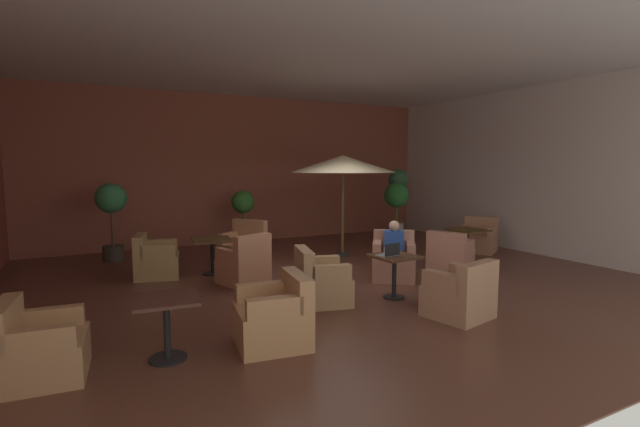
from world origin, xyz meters
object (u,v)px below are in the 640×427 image
at_px(armchair_mid_center_east, 450,255).
at_px(cafe_table_rear_right, 166,314).
at_px(cafe_table_mid_center, 468,235).
at_px(potted_tree_left_corner, 243,213).
at_px(armchair_front_right_south, 245,266).
at_px(open_laptop, 390,253).
at_px(armchair_rear_right_east, 38,350).
at_px(armchair_rear_right_north, 275,318).
at_px(iced_drink_cup, 386,251).
at_px(patio_umbrella_tall_red, 343,164).
at_px(potted_tree_mid_left, 396,203).
at_px(cafe_table_front_right, 212,247).
at_px(potted_tree_mid_right, 398,191).
at_px(patron_blue_shirt, 394,240).
at_px(armchair_front_right_north, 244,248).
at_px(armchair_front_right_east, 156,261).
at_px(cafe_table_front_left, 394,265).
at_px(potted_tree_right_corner, 111,209).
at_px(armchair_front_left_east, 394,261).
at_px(armchair_mid_center_north, 479,239).
at_px(armchair_front_left_south, 320,283).
at_px(armchair_front_left_north, 460,295).

relative_size(armchair_mid_center_east, cafe_table_rear_right, 1.41).
distance_m(cafe_table_mid_center, potted_tree_left_corner, 5.29).
distance_m(armchair_front_right_south, open_laptop, 2.58).
xyz_separation_m(cafe_table_rear_right, armchair_rear_right_east, (-1.18, 0.11, -0.20)).
xyz_separation_m(armchair_rear_right_north, open_laptop, (2.25, 0.86, 0.41)).
height_order(cafe_table_rear_right, iced_drink_cup, iced_drink_cup).
bearing_deg(patio_umbrella_tall_red, potted_tree_mid_left, 9.72).
relative_size(cafe_table_front_right, patio_umbrella_tall_red, 0.33).
xyz_separation_m(potted_tree_mid_right, patron_blue_shirt, (-2.92, -3.73, -0.62)).
distance_m(armchair_front_right_north, open_laptop, 3.71).
bearing_deg(patron_blue_shirt, armchair_front_right_east, 150.32).
distance_m(cafe_table_front_left, cafe_table_front_right, 3.57).
bearing_deg(potted_tree_right_corner, potted_tree_mid_right, -3.14).
bearing_deg(armchair_rear_right_east, cafe_table_front_left, 7.30).
bearing_deg(armchair_front_right_south, patio_umbrella_tall_red, 26.40).
bearing_deg(armchair_front_left_east, armchair_front_right_east, 150.80).
bearing_deg(cafe_table_front_right, potted_tree_mid_right, 17.30).
xyz_separation_m(cafe_table_front_right, armchair_mid_center_north, (6.26, -0.72, -0.22)).
bearing_deg(armchair_front_left_south, cafe_table_front_left, -14.10).
bearing_deg(armchair_mid_center_east, cafe_table_mid_center, 27.30).
distance_m(armchair_front_right_north, armchair_front_right_south, 1.68).
bearing_deg(armchair_front_left_east, potted_tree_mid_right, 51.88).
relative_size(potted_tree_right_corner, open_laptop, 4.98).
xyz_separation_m(armchair_front_right_east, armchair_mid_center_east, (5.31, -2.03, -0.02)).
distance_m(armchair_front_right_east, iced_drink_cup, 4.29).
relative_size(armchair_front_left_east, armchair_front_left_south, 1.11).
xyz_separation_m(armchair_front_left_north, armchair_front_right_north, (-1.56, 4.64, 0.02)).
bearing_deg(potted_tree_mid_left, open_laptop, -128.34).
distance_m(armchair_rear_right_north, patio_umbrella_tall_red, 5.58).
relative_size(cafe_table_front_left, armchair_front_left_south, 0.73).
bearing_deg(armchair_mid_center_north, armchair_front_right_north, 166.16).
bearing_deg(armchair_front_left_east, potted_tree_left_corner, 110.54).
bearing_deg(armchair_rear_right_north, patio_umbrella_tall_red, 51.23).
xyz_separation_m(cafe_table_front_left, cafe_table_rear_right, (-3.51, -0.70, -0.02)).
bearing_deg(armchair_front_left_north, armchair_front_left_south, 134.06).
xyz_separation_m(armchair_front_right_south, potted_tree_right_corner, (-1.94, 3.17, 0.81)).
bearing_deg(cafe_table_front_right, armchair_rear_right_east, -126.31).
relative_size(armchair_front_left_north, armchair_front_right_east, 0.99).
bearing_deg(open_laptop, iced_drink_cup, 82.20).
bearing_deg(armchair_front_right_south, cafe_table_front_right, 108.00).
height_order(armchair_front_left_south, open_laptop, open_laptop).
relative_size(armchair_front_right_east, armchair_mid_center_east, 0.90).
bearing_deg(potted_tree_mid_right, armchair_front_right_south, -152.93).
height_order(armchair_front_right_north, potted_tree_right_corner, potted_tree_right_corner).
bearing_deg(armchair_mid_center_north, armchair_front_right_east, 172.56).
distance_m(cafe_table_mid_center, open_laptop, 3.62).
bearing_deg(cafe_table_rear_right, potted_tree_mid_left, 34.44).
xyz_separation_m(armchair_front_left_east, potted_tree_mid_left, (2.02, 2.61, 0.80)).
xyz_separation_m(armchair_front_right_north, cafe_table_mid_center, (4.48, -1.91, 0.22)).
relative_size(armchair_mid_center_east, armchair_rear_right_east, 1.22).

